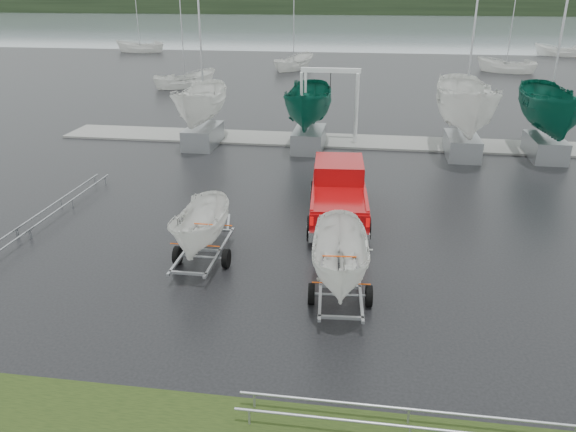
{
  "coord_description": "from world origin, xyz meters",
  "views": [
    {
      "loc": [
        2.89,
        -18.52,
        8.28
      ],
      "look_at": [
        0.37,
        -1.46,
        1.2
      ],
      "focal_mm": 35.0,
      "sensor_mm": 36.0,
      "label": 1
    }
  ],
  "objects": [
    {
      "name": "ground_plane",
      "position": [
        0.0,
        0.0,
        0.0
      ],
      "size": [
        120.0,
        120.0,
        0.0
      ],
      "primitive_type": "plane",
      "color": "black",
      "rests_on": "ground"
    },
    {
      "name": "lake",
      "position": [
        0.0,
        100.0,
        -0.01
      ],
      "size": [
        300.0,
        300.0,
        0.0
      ],
      "primitive_type": "plane",
      "color": "slate",
      "rests_on": "ground"
    },
    {
      "name": "dock",
      "position": [
        0.0,
        13.0,
        0.05
      ],
      "size": [
        30.0,
        3.0,
        0.12
      ],
      "primitive_type": "cube",
      "color": "gray",
      "rests_on": "ground"
    },
    {
      "name": "treeline",
      "position": [
        0.0,
        170.0,
        3.0
      ],
      "size": [
        300.0,
        8.0,
        6.0
      ],
      "primitive_type": "cube",
      "color": "black",
      "rests_on": "ground"
    },
    {
      "name": "pickup_truck",
      "position": [
        1.84,
        1.86,
        1.04
      ],
      "size": [
        2.55,
        6.11,
        1.99
      ],
      "rotation": [
        0.0,
        0.0,
        0.07
      ],
      "color": "#92080A",
      "rests_on": "ground"
    },
    {
      "name": "trailer_hitched",
      "position": [
        2.32,
        -4.62,
        2.6
      ],
      "size": [
        1.82,
        3.68,
        4.78
      ],
      "rotation": [
        0.0,
        0.0,
        0.07
      ],
      "color": "#94969C",
      "rests_on": "ground"
    },
    {
      "name": "trailer_parked",
      "position": [
        -2.17,
        -2.89,
        2.37
      ],
      "size": [
        1.78,
        3.6,
        4.34
      ],
      "rotation": [
        0.0,
        0.0,
        0.0
      ],
      "color": "#94969C",
      "rests_on": "ground"
    },
    {
      "name": "boat_hoist",
      "position": [
        0.6,
        13.0,
        2.67
      ],
      "size": [
        3.3,
        2.18,
        4.12
      ],
      "color": "silver",
      "rests_on": "ground"
    },
    {
      "name": "keelboat_0",
      "position": [
        -6.25,
        11.0,
        3.66
      ],
      "size": [
        2.31,
        3.2,
        10.48
      ],
      "color": "#94969C",
      "rests_on": "ground"
    },
    {
      "name": "keelboat_1",
      "position": [
        -0.36,
        11.2,
        3.82
      ],
      "size": [
        2.41,
        3.2,
        7.51
      ],
      "color": "#94969C",
      "rests_on": "ground"
    },
    {
      "name": "keelboat_2",
      "position": [
        7.7,
        11.0,
        4.59
      ],
      "size": [
        2.89,
        3.2,
        11.07
      ],
      "color": "#94969C",
      "rests_on": "ground"
    },
    {
      "name": "keelboat_3",
      "position": [
        11.91,
        11.3,
        4.21
      ],
      "size": [
        2.64,
        3.2,
        10.82
      ],
      "color": "#94969C",
      "rests_on": "ground"
    },
    {
      "name": "mast_rack_0",
      "position": [
        -9.0,
        1.0,
        0.35
      ],
      "size": [
        0.56,
        6.5,
        0.06
      ],
      "rotation": [
        0.0,
        0.0,
        1.57
      ],
      "color": "#94969C",
      "rests_on": "ground"
    },
    {
      "name": "mast_rack_2",
      "position": [
        4.0,
        -9.5,
        0.35
      ],
      "size": [
        7.0,
        0.56,
        0.06
      ],
      "color": "#94969C",
      "rests_on": "ground"
    },
    {
      "name": "moored_boat_0",
      "position": [
        -13.41,
        29.76,
        0.01
      ],
      "size": [
        3.17,
        3.17,
        10.94
      ],
      "rotation": [
        0.0,
        0.0,
        2.31
      ],
      "color": "silver",
      "rests_on": "ground"
    },
    {
      "name": "moored_boat_1",
      "position": [
        -5.53,
        42.45,
        0.01
      ],
      "size": [
        3.26,
        3.29,
        11.23
      ],
      "rotation": [
        0.0,
        0.0,
        2.7
      ],
      "color": "silver",
      "rests_on": "ground"
    },
    {
      "name": "moored_boat_2",
      "position": [
        16.44,
        43.44,
        0.01
      ],
      "size": [
        2.99,
        2.96,
        11.0
      ],
      "rotation": [
        0.0,
        0.0,
        4.33
      ],
      "color": "silver",
      "rests_on": "ground"
    },
    {
      "name": "moored_boat_3",
      "position": [
        26.1,
        59.99,
        0.01
      ],
      "size": [
        3.09,
        3.07,
        10.94
      ],
      "rotation": [
        0.0,
        0.0,
        4.16
      ],
      "color": "silver",
      "rests_on": "ground"
    },
    {
      "name": "moored_boat_4",
      "position": [
        -28.3,
        56.07,
        0.01
      ],
      "size": [
        2.64,
        2.58,
        11.25
      ],
      "rotation": [
        0.0,
        0.0,
        4.77
      ],
      "color": "silver",
      "rests_on": "ground"
    }
  ]
}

